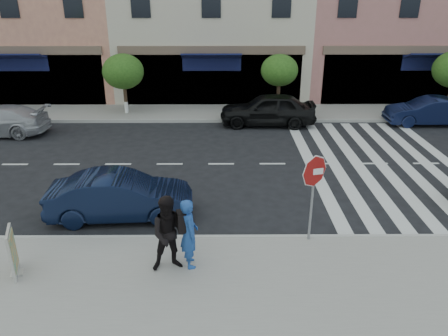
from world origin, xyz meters
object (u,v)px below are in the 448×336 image
car_near_mid (120,196)px  car_far_mid (268,109)px  car_far_right (429,111)px  poster_board (13,253)px  photographer (189,233)px  stop_sign (314,179)px  walker (170,234)px

car_near_mid → car_far_mid: (5.26, 9.25, 0.10)m
car_far_right → poster_board: bearing=-50.0°
photographer → poster_board: photographer is taller
poster_board → car_near_mid: size_ratio=0.28×
stop_sign → photographer: size_ratio=1.37×
car_far_mid → car_far_right: bearing=92.1°
walker → poster_board: bearing=171.7°
walker → car_near_mid: size_ratio=0.45×
car_near_mid → car_far_mid: bearing=-33.4°
car_near_mid → car_far_right: (13.19, 9.25, -0.02)m
photographer → car_far_mid: (3.04, 11.88, -0.24)m
poster_board → car_far_right: car_far_right is taller
walker → photographer: bearing=4.7°
stop_sign → car_near_mid: stop_sign is taller
car_near_mid → car_far_right: size_ratio=1.03×
photographer → car_far_mid: size_ratio=0.38×
car_far_mid → car_near_mid: bearing=-27.5°
stop_sign → poster_board: (-7.17, -1.46, -1.19)m
stop_sign → car_near_mid: 5.66m
walker → car_near_mid: (-1.78, 2.76, -0.40)m
photographer → walker: walker is taller
car_near_mid → stop_sign: bearing=-109.7°
stop_sign → photographer: bearing=-174.3°
stop_sign → car_far_right: bearing=39.9°
stop_sign → poster_board: 7.41m
walker → car_far_right: size_ratio=0.46×
poster_board → car_far_mid: size_ratio=0.25×
car_far_mid → stop_sign: bearing=2.4°
stop_sign → photographer: (-3.10, -1.11, -0.88)m
walker → poster_board: 3.66m
stop_sign → walker: stop_sign is taller
walker → car_near_mid: walker is taller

